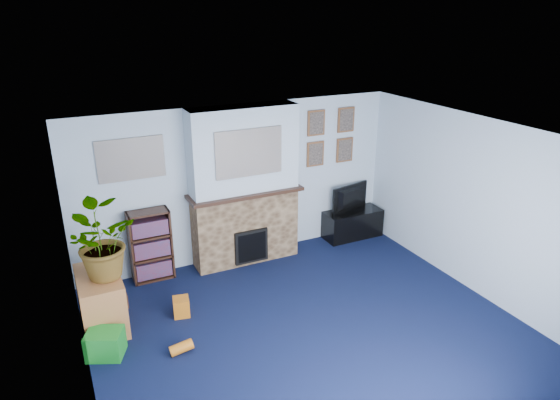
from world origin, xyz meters
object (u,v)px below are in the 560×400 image
television (353,198)px  bookshelf (151,247)px  sideboard (101,300)px  tv_stand (352,224)px

television → bookshelf: bearing=-13.2°
bookshelf → sideboard: size_ratio=1.18×
television → bookshelf: bookshelf is taller
television → bookshelf: 3.39m
tv_stand → bookshelf: size_ratio=0.95×
bookshelf → television: bearing=-1.0°
tv_stand → bookshelf: bookshelf is taller
sideboard → bookshelf: bearing=47.9°
television → sideboard: size_ratio=0.86×
tv_stand → television: 0.47m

